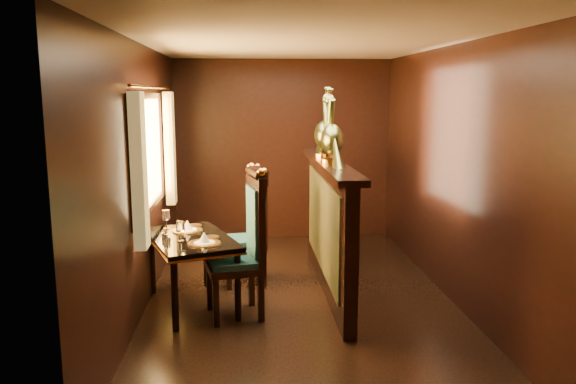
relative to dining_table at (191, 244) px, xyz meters
name	(u,v)px	position (x,y,z in m)	size (l,w,h in m)	color
ground	(300,299)	(1.06, 0.10, -0.62)	(5.00, 5.00, 0.00)	black
room_shell	(291,141)	(0.97, 0.12, 0.96)	(3.04, 5.04, 2.52)	black
partition	(328,222)	(1.38, 0.40, 0.09)	(0.26, 2.70, 1.36)	black
dining_table	(191,244)	(0.00, 0.00, 0.00)	(1.06, 1.34, 0.89)	black
chair_left	(248,238)	(0.54, -0.24, 0.10)	(0.59, 0.61, 1.40)	black
chair_right	(254,222)	(0.61, 0.67, 0.05)	(0.53, 0.55, 1.28)	black
peacock_left	(332,126)	(1.38, 0.23, 1.10)	(0.23, 0.61, 0.72)	#184A32
peacock_right	(325,122)	(1.38, 0.74, 1.11)	(0.23, 0.62, 0.74)	#184A32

